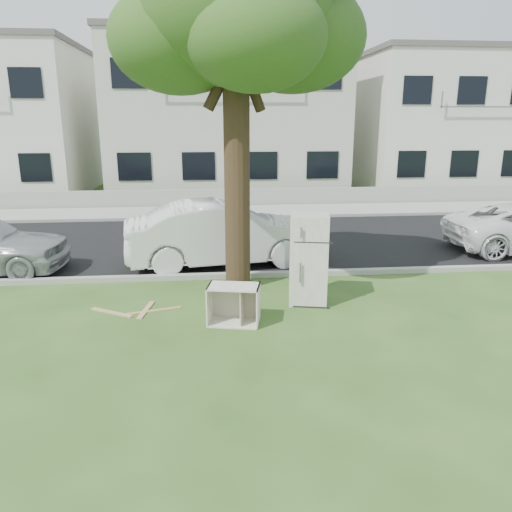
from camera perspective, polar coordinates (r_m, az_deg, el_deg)
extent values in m
plane|color=#2C4E1C|center=(9.44, 1.08, -6.99)|extent=(120.00, 120.00, 0.00)
cube|color=black|center=(15.13, -1.54, 1.69)|extent=(120.00, 7.00, 0.01)
cube|color=gray|center=(11.73, -0.30, -2.44)|extent=(120.00, 0.18, 0.12)
cube|color=gray|center=(18.60, -2.33, 4.26)|extent=(120.00, 0.18, 0.12)
cube|color=gray|center=(20.02, -2.57, 5.08)|extent=(120.00, 2.80, 0.01)
cube|color=gray|center=(21.54, -2.81, 6.74)|extent=(120.00, 0.15, 0.70)
cylinder|color=black|center=(10.53, -2.19, 9.97)|extent=(0.54, 0.54, 5.20)
ellipsoid|color=#2F521B|center=(10.67, -2.38, 26.22)|extent=(3.80, 3.80, 2.85)
cube|color=beige|center=(26.19, -3.47, 15.41)|extent=(11.00, 8.00, 7.20)
cube|color=#595451|center=(26.45, -3.61, 23.50)|extent=(11.22, 8.16, 0.24)
cube|color=silver|center=(29.23, 21.53, 13.82)|extent=(10.00, 8.00, 6.60)
cube|color=#595451|center=(29.39, 22.22, 20.46)|extent=(10.20, 8.16, 0.24)
cube|color=beige|center=(9.96, 6.08, -0.38)|extent=(0.87, 0.83, 1.80)
cube|color=white|center=(9.06, -2.55, -5.54)|extent=(1.01, 0.74, 0.72)
cube|color=tan|center=(9.90, -11.64, -6.15)|extent=(1.06, 0.37, 0.02)
cube|color=tan|center=(10.01, -16.16, -6.21)|extent=(0.88, 0.58, 0.02)
cube|color=tan|center=(9.98, -12.46, -6.03)|extent=(0.26, 0.90, 0.02)
imported|color=silver|center=(12.59, -3.76, 2.57)|extent=(5.08, 2.42, 1.61)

